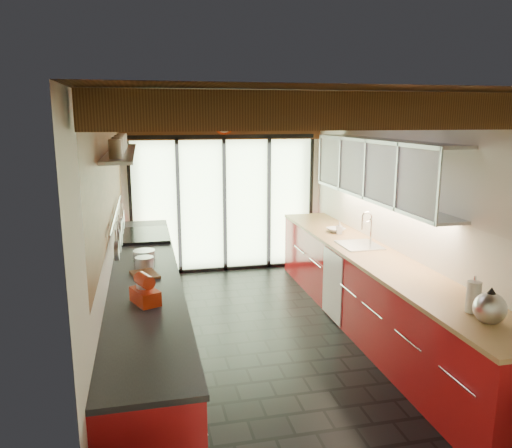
{
  "coord_description": "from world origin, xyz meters",
  "views": [
    {
      "loc": [
        -1.24,
        -5.02,
        2.45
      ],
      "look_at": [
        -0.01,
        0.4,
        1.25
      ],
      "focal_mm": 35.0,
      "sensor_mm": 36.0,
      "label": 1
    }
  ],
  "objects_px": {
    "kettle": "(490,306)",
    "soap_bottle": "(339,228)",
    "stand_mixer": "(145,291)",
    "paper_towel": "(473,297)",
    "bowl": "(336,230)"
  },
  "relations": [
    {
      "from": "kettle",
      "to": "soap_bottle",
      "type": "relative_size",
      "value": 1.92
    },
    {
      "from": "stand_mixer",
      "to": "kettle",
      "type": "bearing_deg",
      "value": -21.19
    },
    {
      "from": "stand_mixer",
      "to": "paper_towel",
      "type": "height_order",
      "value": "paper_towel"
    },
    {
      "from": "kettle",
      "to": "paper_towel",
      "type": "relative_size",
      "value": 1.04
    },
    {
      "from": "kettle",
      "to": "bowl",
      "type": "height_order",
      "value": "kettle"
    },
    {
      "from": "stand_mixer",
      "to": "soap_bottle",
      "type": "xyz_separation_m",
      "value": [
        2.54,
        2.0,
        -0.02
      ]
    },
    {
      "from": "kettle",
      "to": "paper_towel",
      "type": "distance_m",
      "value": 0.2
    },
    {
      "from": "stand_mixer",
      "to": "kettle",
      "type": "xyz_separation_m",
      "value": [
        2.54,
        -0.98,
        0.02
      ]
    },
    {
      "from": "paper_towel",
      "to": "bowl",
      "type": "relative_size",
      "value": 1.29
    },
    {
      "from": "stand_mixer",
      "to": "paper_towel",
      "type": "distance_m",
      "value": 2.66
    },
    {
      "from": "stand_mixer",
      "to": "kettle",
      "type": "relative_size",
      "value": 1.04
    },
    {
      "from": "paper_towel",
      "to": "soap_bottle",
      "type": "bearing_deg",
      "value": 90.0
    },
    {
      "from": "stand_mixer",
      "to": "bowl",
      "type": "distance_m",
      "value": 3.31
    },
    {
      "from": "bowl",
      "to": "kettle",
      "type": "bearing_deg",
      "value": -90.0
    },
    {
      "from": "paper_towel",
      "to": "bowl",
      "type": "xyz_separation_m",
      "value": [
        0.0,
        2.91,
        -0.1
      ]
    }
  ]
}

